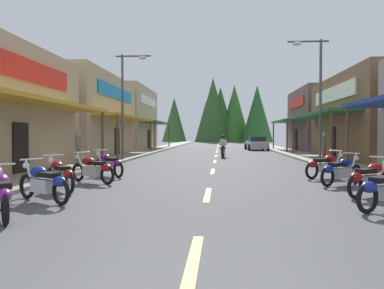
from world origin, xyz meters
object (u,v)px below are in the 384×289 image
(motorcycle_parked_left_0, at_px, (2,193))
(motorcycle_parked_left_3, at_px, (93,168))
(parked_car_curbside, at_px, (256,143))
(motorcycle_parked_left_1, at_px, (44,182))
(motorcycle_parked_left_4, at_px, (108,164))
(motorcycle_parked_right_1, at_px, (370,178))
(motorcycle_parked_left_2, at_px, (60,174))
(streetlamp_right, at_px, (315,84))
(rider_cruising_lead, at_px, (223,148))
(pedestrian_by_shop, at_px, (78,147))
(motorcycle_parked_right_2, at_px, (342,170))
(streetlamp_left, at_px, (128,92))
(motorcycle_parked_right_3, at_px, (326,165))
(pedestrian_strolling, at_px, (324,145))

(motorcycle_parked_left_0, height_order, motorcycle_parked_left_3, same)
(parked_car_curbside, bearing_deg, motorcycle_parked_left_1, 162.04)
(motorcycle_parked_left_0, distance_m, motorcycle_parked_left_4, 7.27)
(motorcycle_parked_right_1, relative_size, motorcycle_parked_left_2, 1.04)
(streetlamp_right, distance_m, rider_cruising_lead, 8.59)
(motorcycle_parked_right_1, bearing_deg, motorcycle_parked_left_3, 125.55)
(motorcycle_parked_left_1, xyz_separation_m, parked_car_curbside, (7.96, 30.48, 0.20))
(motorcycle_parked_left_2, bearing_deg, rider_cruising_lead, -59.93)
(motorcycle_parked_left_4, height_order, rider_cruising_lead, rider_cruising_lead)
(motorcycle_parked_right_1, bearing_deg, streetlamp_right, 43.84)
(motorcycle_parked_left_0, bearing_deg, pedestrian_by_shop, -22.00)
(motorcycle_parked_right_2, bearing_deg, streetlamp_left, 94.67)
(motorcycle_parked_right_3, distance_m, parked_car_curbside, 24.92)
(motorcycle_parked_left_4, xyz_separation_m, pedestrian_by_shop, (-2.31, 2.83, 0.56))
(motorcycle_parked_right_2, height_order, motorcycle_parked_right_3, same)
(streetlamp_left, bearing_deg, pedestrian_strolling, -3.75)
(motorcycle_parked_left_4, bearing_deg, pedestrian_strolling, -100.98)
(motorcycle_parked_left_4, relative_size, pedestrian_by_shop, 0.92)
(motorcycle_parked_left_4, bearing_deg, motorcycle_parked_right_1, -163.19)
(motorcycle_parked_left_1, bearing_deg, pedestrian_by_shop, -40.71)
(pedestrian_by_shop, bearing_deg, motorcycle_parked_left_2, 108.50)
(motorcycle_parked_right_1, relative_size, pedestrian_strolling, 0.96)
(motorcycle_parked_left_0, xyz_separation_m, pedestrian_by_shop, (-2.40, 10.10, 0.56))
(motorcycle_parked_left_0, bearing_deg, motorcycle_parked_right_3, -83.65)
(motorcycle_parked_right_3, bearing_deg, motorcycle_parked_left_2, 170.69)
(motorcycle_parked_right_3, relative_size, motorcycle_parked_left_3, 0.98)
(motorcycle_parked_right_2, relative_size, parked_car_curbside, 0.40)
(parked_car_curbside, bearing_deg, motorcycle_parked_right_3, 177.17)
(motorcycle_parked_left_1, relative_size, parked_car_curbside, 0.42)
(motorcycle_parked_left_2, bearing_deg, motorcycle_parked_right_3, -109.32)
(motorcycle_parked_right_1, distance_m, motorcycle_parked_right_3, 4.04)
(motorcycle_parked_left_0, bearing_deg, streetlamp_left, -30.21)
(rider_cruising_lead, height_order, pedestrian_by_shop, pedestrian_by_shop)
(motorcycle_parked_left_4, height_order, pedestrian_by_shop, pedestrian_by_shop)
(motorcycle_parked_left_0, height_order, pedestrian_by_shop, pedestrian_by_shop)
(motorcycle_parked_left_1, bearing_deg, motorcycle_parked_left_2, -44.88)
(motorcycle_parked_right_2, bearing_deg, motorcycle_parked_right_3, 50.68)
(motorcycle_parked_right_1, distance_m, motorcycle_parked_left_1, 8.36)
(motorcycle_parked_left_4, bearing_deg, motorcycle_parked_left_1, 133.54)
(motorcycle_parked_left_1, height_order, motorcycle_parked_left_4, same)
(motorcycle_parked_left_4, distance_m, pedestrian_by_shop, 3.69)
(streetlamp_left, height_order, pedestrian_strolling, streetlamp_left)
(motorcycle_parked_left_1, distance_m, pedestrian_by_shop, 8.72)
(streetlamp_left, distance_m, motorcycle_parked_left_4, 9.19)
(streetlamp_right, xyz_separation_m, motorcycle_parked_left_2, (-9.61, -10.00, -3.82))
(motorcycle_parked_right_1, distance_m, motorcycle_parked_left_3, 8.51)
(streetlamp_right, distance_m, motorcycle_parked_right_3, 7.35)
(motorcycle_parked_right_3, xyz_separation_m, motorcycle_parked_left_3, (-8.21, -1.98, 0.00))
(motorcycle_parked_right_3, height_order, motorcycle_parked_left_4, same)
(streetlamp_left, distance_m, rider_cruising_lead, 7.93)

